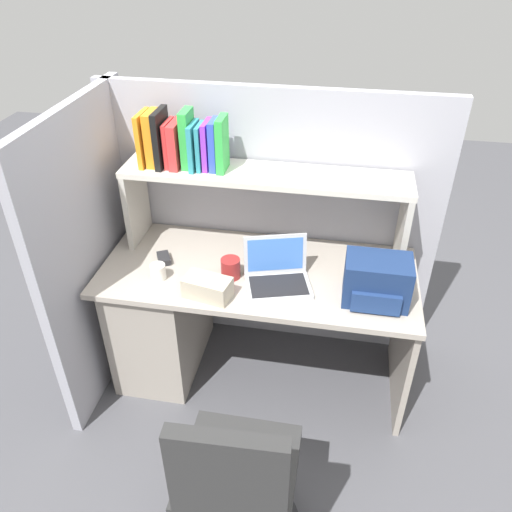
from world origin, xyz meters
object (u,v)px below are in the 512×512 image
at_px(laptop, 277,274).
at_px(backpack, 377,281).
at_px(snack_canister, 231,268).
at_px(office_chair, 237,492).
at_px(computer_mouse, 164,258).
at_px(paper_cup, 158,272).
at_px(tissue_box, 208,288).

height_order(laptop, backpack, backpack).
distance_m(snack_canister, office_chair, 1.02).
relative_size(backpack, snack_canister, 2.91).
height_order(laptop, computer_mouse, laptop).
bearing_deg(laptop, paper_cup, -173.09).
bearing_deg(tissue_box, paper_cup, 173.06).
xyz_separation_m(laptop, backpack, (0.47, -0.05, 0.06)).
relative_size(tissue_box, snack_canister, 2.14).
relative_size(laptop, paper_cup, 4.59).
xyz_separation_m(laptop, snack_canister, (-0.23, 0.01, 0.00)).
distance_m(paper_cup, snack_canister, 0.36).
distance_m(computer_mouse, tissue_box, 0.39).
distance_m(backpack, tissue_box, 0.79).
bearing_deg(snack_canister, backpack, -4.80).
bearing_deg(computer_mouse, paper_cup, -108.35).
xyz_separation_m(computer_mouse, snack_canister, (0.37, -0.07, 0.04)).
xyz_separation_m(backpack, tissue_box, (-0.78, -0.11, -0.06)).
distance_m(computer_mouse, office_chair, 1.20).
bearing_deg(backpack, computer_mouse, 173.10).
height_order(backpack, paper_cup, backpack).
bearing_deg(laptop, computer_mouse, 172.65).
bearing_deg(backpack, snack_canister, 175.20).
bearing_deg(backpack, office_chair, -119.42).
height_order(laptop, office_chair, laptop).
bearing_deg(paper_cup, laptop, 6.91).
bearing_deg(snack_canister, laptop, -1.76).
bearing_deg(laptop, office_chair, -90.87).
distance_m(laptop, tissue_box, 0.35).
bearing_deg(laptop, tissue_box, -152.04).
relative_size(paper_cup, snack_canister, 0.78).
distance_m(backpack, paper_cup, 1.05).
xyz_separation_m(paper_cup, office_chair, (0.57, -0.84, -0.38)).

